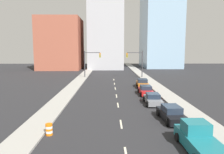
% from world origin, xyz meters
% --- Properties ---
extents(sidewalk_left, '(2.58, 101.21, 0.18)m').
position_xyz_m(sidewalk_left, '(-7.65, 50.60, 0.09)').
color(sidewalk_left, '#9E9B93').
rests_on(sidewalk_left, ground).
extents(sidewalk_right, '(2.58, 101.21, 0.18)m').
position_xyz_m(sidewalk_right, '(7.65, 50.60, 0.09)').
color(sidewalk_right, '#9E9B93').
rests_on(sidewalk_right, ground).
extents(lane_stripe_at_15m, '(0.16, 2.40, 0.01)m').
position_xyz_m(lane_stripe_at_15m, '(0.00, 14.96, 0.00)').
color(lane_stripe_at_15m, beige).
rests_on(lane_stripe_at_15m, ground).
extents(lane_stripe_at_22m, '(0.16, 2.40, 0.01)m').
position_xyz_m(lane_stripe_at_22m, '(0.00, 21.90, 0.00)').
color(lane_stripe_at_22m, beige).
rests_on(lane_stripe_at_22m, ground).
extents(lane_stripe_at_27m, '(0.16, 2.40, 0.01)m').
position_xyz_m(lane_stripe_at_27m, '(0.00, 27.24, 0.00)').
color(lane_stripe_at_27m, beige).
rests_on(lane_stripe_at_27m, ground).
extents(lane_stripe_at_33m, '(0.16, 2.40, 0.01)m').
position_xyz_m(lane_stripe_at_33m, '(0.00, 33.42, 0.00)').
color(lane_stripe_at_33m, beige).
rests_on(lane_stripe_at_33m, ground).
extents(lane_stripe_at_39m, '(0.16, 2.40, 0.01)m').
position_xyz_m(lane_stripe_at_39m, '(0.00, 38.81, 0.00)').
color(lane_stripe_at_39m, beige).
rests_on(lane_stripe_at_39m, ground).
extents(lane_stripe_at_45m, '(0.16, 2.40, 0.01)m').
position_xyz_m(lane_stripe_at_45m, '(0.00, 44.58, 0.00)').
color(lane_stripe_at_45m, beige).
rests_on(lane_stripe_at_45m, ground).
extents(building_brick_left, '(14.00, 16.00, 17.45)m').
position_xyz_m(building_brick_left, '(-17.75, 72.44, 8.73)').
color(building_brick_left, '#9E513D').
rests_on(building_brick_left, ground).
extents(building_office_center, '(12.00, 20.00, 23.93)m').
position_xyz_m(building_office_center, '(-2.20, 76.44, 11.97)').
color(building_office_center, '#A8A8AD').
rests_on(building_office_center, ground).
extents(building_glass_right, '(13.00, 20.00, 40.39)m').
position_xyz_m(building_glass_right, '(18.52, 80.44, 20.19)').
color(building_glass_right, '#8CADC6').
rests_on(building_glass_right, ground).
extents(traffic_signal_left, '(3.99, 0.35, 6.49)m').
position_xyz_m(traffic_signal_left, '(-5.86, 47.90, 4.17)').
color(traffic_signal_left, '#38383D').
rests_on(traffic_signal_left, ground).
extents(traffic_signal_right, '(3.99, 0.35, 6.49)m').
position_xyz_m(traffic_signal_right, '(5.86, 47.90, 4.17)').
color(traffic_signal_right, '#38383D').
rests_on(traffic_signal_right, ground).
extents(traffic_barrel, '(0.56, 0.56, 0.95)m').
position_xyz_m(traffic_barrel, '(-5.98, 12.43, 0.47)').
color(traffic_barrel, orange).
rests_on(traffic_barrel, ground).
extents(pickup_truck_teal, '(2.26, 5.37, 1.85)m').
position_xyz_m(pickup_truck_teal, '(5.03, 9.55, 0.76)').
color(pickup_truck_teal, '#196B75').
rests_on(pickup_truck_teal, ground).
extents(sedan_black, '(2.23, 4.73, 1.46)m').
position_xyz_m(sedan_black, '(4.97, 15.93, 0.67)').
color(sedan_black, black).
rests_on(sedan_black, ground).
extents(sedan_gray, '(2.15, 4.52, 1.36)m').
position_xyz_m(sedan_gray, '(4.45, 22.42, 0.63)').
color(sedan_gray, slate).
rests_on(sedan_gray, ground).
extents(sedan_red, '(2.10, 4.74, 1.39)m').
position_xyz_m(sedan_red, '(4.51, 28.20, 0.64)').
color(sedan_red, red).
rests_on(sedan_red, ground).
extents(sedan_orange, '(2.33, 4.76, 1.55)m').
position_xyz_m(sedan_orange, '(5.01, 34.63, 0.70)').
color(sedan_orange, orange).
rests_on(sedan_orange, ground).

